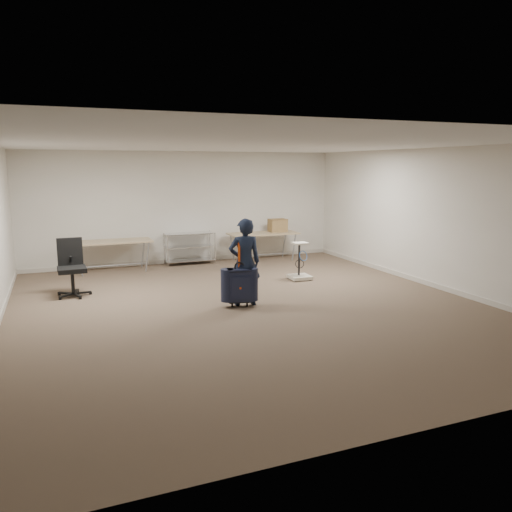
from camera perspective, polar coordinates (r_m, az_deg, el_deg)
name	(u,v)px	position (r m, az deg, el deg)	size (l,w,h in m)	color
ground	(250,307)	(8.82, -0.72, -5.81)	(9.00, 9.00, 0.00)	#4F3E30
room_shell	(225,287)	(10.06, -3.56, -3.51)	(8.00, 9.00, 9.00)	beige
folding_table_left	(112,243)	(12.04, -16.13, 1.43)	(1.80, 0.75, 0.73)	tan
folding_table_right	(263,235)	(12.97, 0.81, 2.44)	(1.80, 0.75, 0.73)	tan
wire_shelf	(190,247)	(12.64, -7.61, 1.06)	(1.22, 0.47, 0.80)	silver
person	(245,262)	(8.76, -1.31, -0.71)	(0.56, 0.37, 1.55)	black
suitcase	(239,285)	(8.72, -1.91, -3.34)	(0.46, 0.33, 1.15)	black
office_chair	(72,279)	(10.10, -20.25, -2.44)	(0.66, 0.66, 1.09)	black
equipment_cart	(300,270)	(10.89, 5.03, -1.58)	(0.46, 0.46, 0.82)	beige
cardboard_box	(278,225)	(13.17, 2.49, 3.52)	(0.45, 0.34, 0.34)	brown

